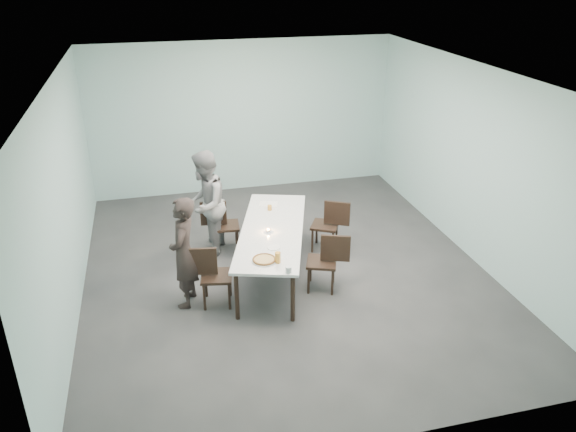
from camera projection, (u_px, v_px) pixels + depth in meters
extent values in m
plane|color=#333335|center=(285.00, 270.00, 8.70)|extent=(7.00, 7.00, 0.00)
cube|color=#A2CBCC|center=(243.00, 117.00, 11.14)|extent=(6.00, 0.02, 3.00)
cube|color=#A2CBCC|center=(379.00, 319.00, 4.99)|extent=(6.00, 0.02, 3.00)
cube|color=#A2CBCC|center=(65.00, 200.00, 7.40)|extent=(0.02, 7.00, 3.00)
cube|color=#A2CBCC|center=(472.00, 163.00, 8.72)|extent=(0.02, 7.00, 3.00)
cube|color=white|center=(285.00, 74.00, 7.43)|extent=(6.00, 7.00, 0.02)
cube|color=white|center=(272.00, 230.00, 8.31)|extent=(1.64, 2.75, 0.04)
cylinder|color=black|center=(237.00, 296.00, 7.39)|extent=(0.06, 0.06, 0.71)
cylinder|color=black|center=(257.00, 217.00, 9.59)|extent=(0.06, 0.06, 0.71)
cylinder|color=black|center=(293.00, 298.00, 7.35)|extent=(0.06, 0.06, 0.71)
cylinder|color=black|center=(300.00, 219.00, 9.55)|extent=(0.06, 0.06, 0.71)
cube|color=black|center=(217.00, 276.00, 7.70)|extent=(0.49, 0.49, 0.04)
cube|color=black|center=(202.00, 261.00, 7.59)|extent=(0.42, 0.12, 0.40)
cylinder|color=black|center=(204.00, 297.00, 7.63)|extent=(0.04, 0.04, 0.41)
cylinder|color=black|center=(206.00, 284.00, 7.94)|extent=(0.04, 0.04, 0.41)
cylinder|color=black|center=(229.00, 296.00, 7.65)|extent=(0.04, 0.04, 0.41)
cylinder|color=black|center=(230.00, 283.00, 7.96)|extent=(0.04, 0.04, 0.41)
cube|color=black|center=(226.00, 226.00, 9.13)|extent=(0.46, 0.46, 0.04)
cube|color=black|center=(213.00, 213.00, 9.00)|extent=(0.42, 0.08, 0.40)
cylinder|color=black|center=(217.00, 244.00, 9.05)|extent=(0.04, 0.04, 0.41)
cylinder|color=black|center=(216.00, 234.00, 9.35)|extent=(0.04, 0.04, 0.41)
cylinder|color=black|center=(238.00, 242.00, 9.10)|extent=(0.04, 0.04, 0.41)
cylinder|color=black|center=(236.00, 233.00, 9.40)|extent=(0.04, 0.04, 0.41)
cube|color=black|center=(322.00, 262.00, 8.05)|extent=(0.54, 0.54, 0.04)
cube|color=black|center=(335.00, 248.00, 7.93)|extent=(0.41, 0.19, 0.40)
cylinder|color=black|center=(333.00, 270.00, 8.28)|extent=(0.04, 0.04, 0.41)
cylinder|color=black|center=(332.00, 283.00, 7.98)|extent=(0.04, 0.04, 0.41)
cylinder|color=black|center=(310.00, 269.00, 8.32)|extent=(0.04, 0.04, 0.41)
cylinder|color=black|center=(309.00, 281.00, 8.01)|extent=(0.04, 0.04, 0.41)
cube|color=black|center=(325.00, 225.00, 9.14)|extent=(0.57, 0.57, 0.04)
cube|color=black|center=(337.00, 213.00, 9.00)|extent=(0.39, 0.24, 0.40)
cylinder|color=black|center=(337.00, 234.00, 9.35)|extent=(0.04, 0.04, 0.41)
cylinder|color=black|center=(333.00, 243.00, 9.05)|extent=(0.04, 0.04, 0.41)
cylinder|color=black|center=(317.00, 232.00, 9.43)|extent=(0.04, 0.04, 0.41)
cylinder|color=black|center=(312.00, 241.00, 9.13)|extent=(0.04, 0.04, 0.41)
imported|color=black|center=(184.00, 253.00, 7.55)|extent=(0.53, 0.67, 1.59)
imported|color=gray|center=(205.00, 204.00, 8.84)|extent=(0.90, 1.01, 1.73)
cylinder|color=white|center=(264.00, 260.00, 7.44)|extent=(0.34, 0.34, 0.01)
cylinder|color=#D8B67A|center=(264.00, 260.00, 7.43)|extent=(0.30, 0.30, 0.01)
torus|color=brown|center=(264.00, 259.00, 7.43)|extent=(0.32, 0.32, 0.03)
cylinder|color=white|center=(274.00, 247.00, 7.77)|extent=(0.18, 0.18, 0.01)
cylinder|color=orange|center=(278.00, 258.00, 7.37)|extent=(0.08, 0.08, 0.15)
cylinder|color=silver|center=(288.00, 270.00, 7.15)|extent=(0.08, 0.08, 0.09)
cylinder|color=silver|center=(268.00, 231.00, 8.20)|extent=(0.06, 0.06, 0.03)
cylinder|color=orange|center=(268.00, 230.00, 8.19)|extent=(0.04, 0.04, 0.01)
cylinder|color=orange|center=(270.00, 208.00, 8.90)|extent=(0.07, 0.07, 0.08)
cube|color=silver|center=(268.00, 204.00, 9.13)|extent=(0.35, 0.30, 0.01)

